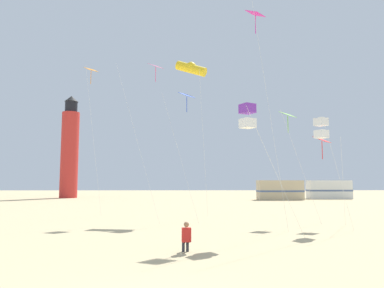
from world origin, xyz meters
TOP-DOWN VIEW (x-y plane):
  - kite_flyer_standing at (0.87, 6.86)m, footprint 0.36×0.53m
  - kite_diamond_blue at (0.89, 17.64)m, footprint 2.48×2.31m
  - kite_diamond_scarlet at (9.22, 14.75)m, footprint 2.08×2.08m
  - kite_tube_gold at (1.26, 19.96)m, footprint 2.58×2.07m
  - kite_diamond_magenta at (4.89, 12.73)m, footprint 2.07×2.07m
  - kite_box_white at (8.50, 13.04)m, footprint 1.86×1.86m
  - kite_diamond_orange at (-6.79, 21.55)m, footprint 1.76×1.76m
  - kite_diamond_rainbow at (-1.48, 18.94)m, footprint 3.43×3.43m
  - kite_box_violet at (3.76, 9.76)m, footprint 2.96×2.87m
  - kite_diamond_lime at (7.65, 16.43)m, footprint 2.61×2.28m
  - lighthouse_distant at (-18.13, 52.09)m, footprint 2.80×2.80m
  - rv_van_tan at (14.48, 45.10)m, footprint 6.53×2.60m
  - rv_van_white at (22.86, 48.23)m, footprint 6.46×2.40m

SIDE VIEW (x-z plane):
  - kite_flyer_standing at x=0.87m, z-range 0.03..1.19m
  - rv_van_tan at x=14.48m, z-range -0.01..2.79m
  - rv_van_white at x=22.86m, z-range -0.01..2.79m
  - kite_diamond_scarlet at x=9.22m, z-range 2.33..7.73m
  - kite_box_white at x=8.50m, z-range 2.54..8.77m
  - kite_box_violet at x=3.76m, z-range 2.57..8.88m
  - kite_diamond_lime at x=7.65m, z-range 3.18..10.46m
  - lighthouse_distant at x=-18.13m, z-range -0.56..16.24m
  - kite_diamond_blue at x=0.89m, z-range 3.88..12.74m
  - kite_diamond_rainbow at x=-1.48m, z-range 4.95..16.34m
  - kite_diamond_orange at x=-6.79m, z-range 5.18..17.07m
  - kite_tube_gold at x=1.26m, z-range 5.30..17.32m
  - kite_diamond_magenta at x=4.89m, z-range 5.42..17.90m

